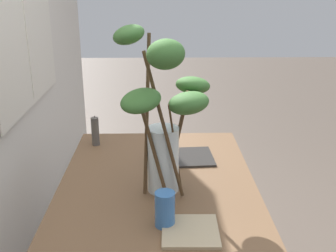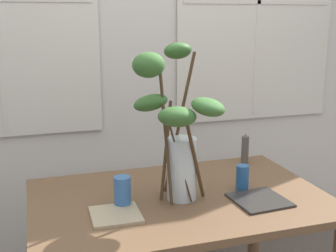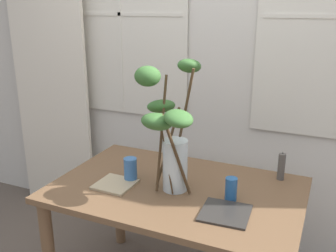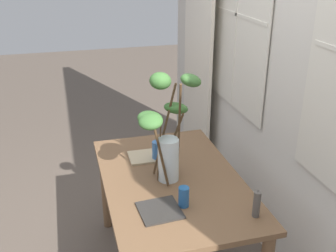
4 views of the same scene
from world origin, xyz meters
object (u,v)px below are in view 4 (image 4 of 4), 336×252
(dining_table, at_px, (172,193))
(plate_square_left, at_px, (143,157))
(plate_square_right, at_px, (160,210))
(drinking_glass_blue_right, at_px, (184,197))
(drinking_glass_blue_left, at_px, (157,151))
(pillar_candle, at_px, (257,204))
(vase_with_branches, at_px, (166,129))

(dining_table, relative_size, plate_square_left, 6.64)
(plate_square_left, bearing_deg, plate_square_right, -3.88)
(drinking_glass_blue_right, bearing_deg, drinking_glass_blue_left, -178.92)
(drinking_glass_blue_right, relative_size, plate_square_right, 0.53)
(plate_square_right, bearing_deg, pillar_candle, 69.89)
(plate_square_left, bearing_deg, dining_table, 20.26)
(plate_square_left, xyz_separation_m, pillar_candle, (0.82, 0.45, 0.07))
(drinking_glass_blue_right, relative_size, plate_square_left, 0.60)
(plate_square_right, bearing_deg, dining_table, 153.22)
(drinking_glass_blue_right, bearing_deg, pillar_candle, 60.99)
(drinking_glass_blue_left, xyz_separation_m, plate_square_left, (-0.05, -0.09, -0.06))
(plate_square_left, relative_size, pillar_candle, 1.21)
(vase_with_branches, relative_size, plate_square_right, 3.08)
(dining_table, xyz_separation_m, plate_square_left, (-0.32, -0.12, 0.12))
(vase_with_branches, distance_m, plate_square_left, 0.44)
(vase_with_branches, xyz_separation_m, plate_square_left, (-0.29, -0.09, -0.33))
(dining_table, height_order, pillar_candle, pillar_candle)
(dining_table, relative_size, drinking_glass_blue_right, 11.00)
(drinking_glass_blue_left, distance_m, pillar_candle, 0.85)
(dining_table, distance_m, plate_square_left, 0.36)
(vase_with_branches, bearing_deg, dining_table, 43.77)
(plate_square_left, height_order, plate_square_right, plate_square_left)
(plate_square_right, distance_m, pillar_candle, 0.53)
(drinking_glass_blue_right, relative_size, pillar_candle, 0.73)
(drinking_glass_blue_right, distance_m, pillar_candle, 0.40)
(pillar_candle, bearing_deg, drinking_glass_blue_right, -119.01)
(vase_with_branches, height_order, plate_square_right, vase_with_branches)
(dining_table, xyz_separation_m, drinking_glass_blue_left, (-0.27, -0.03, 0.18))
(drinking_glass_blue_right, xyz_separation_m, pillar_candle, (0.20, 0.35, 0.02))
(plate_square_left, bearing_deg, pillar_candle, 28.86)
(plate_square_left, distance_m, pillar_candle, 0.94)
(dining_table, distance_m, pillar_candle, 0.63)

